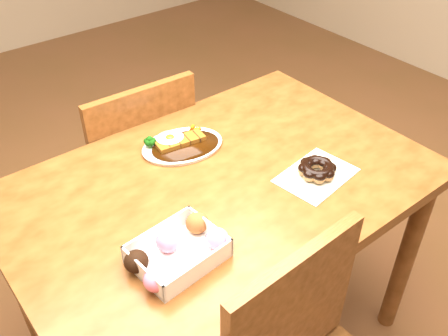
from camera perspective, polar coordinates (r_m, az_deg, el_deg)
ground at (r=1.97m, az=-0.30°, el=-18.60°), size 6.00×6.00×0.00m
table at (r=1.48m, az=-0.38°, el=-4.46°), size 1.20×0.80×0.75m
chair_far at (r=1.94m, az=-10.25°, el=0.11°), size 0.44×0.44×0.87m
katsu_curry_plate at (r=1.54m, az=-4.96°, el=2.75°), size 0.28×0.23×0.05m
donut_box at (r=1.18m, az=-5.30°, el=-9.39°), size 0.24×0.18×0.06m
pon_de_ring at (r=1.44m, az=10.58°, el=-0.18°), size 0.24×0.19×0.04m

